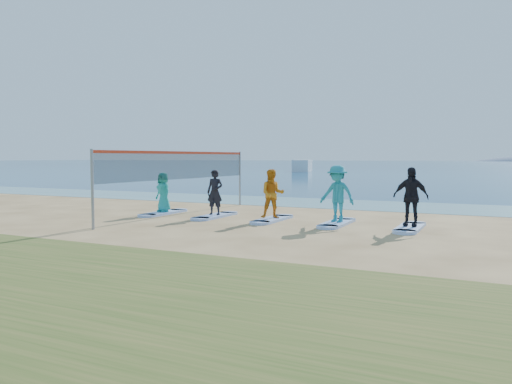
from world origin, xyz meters
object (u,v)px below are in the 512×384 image
at_px(student_2, 272,194).
at_px(student_4, 411,197).
at_px(surfboard_0, 164,213).
at_px(surfboard_1, 215,216).
at_px(volleyball_net, 181,166).
at_px(surfboard_4, 410,228).
at_px(boat_offshore_a, 302,172).
at_px(student_1, 215,192).
at_px(surfboard_3, 337,223).
at_px(surfboard_2, 272,219).
at_px(student_3, 337,194).
at_px(student_0, 163,192).

xyz_separation_m(student_2, student_4, (4.72, 0.00, 0.06)).
relative_size(surfboard_0, surfboard_1, 1.00).
height_order(volleyball_net, surfboard_0, volleyball_net).
bearing_deg(volleyball_net, surfboard_4, -0.41).
distance_m(boat_offshore_a, student_2, 61.07).
distance_m(volleyball_net, boat_offshore_a, 59.84).
bearing_deg(student_1, surfboard_1, 0.00).
height_order(student_2, student_4, student_4).
bearing_deg(surfboard_3, surfboard_0, 180.00).
relative_size(surfboard_2, surfboard_3, 1.00).
relative_size(surfboard_1, student_1, 1.30).
bearing_deg(boat_offshore_a, surfboard_2, -85.47).
bearing_deg(student_3, surfboard_3, 0.00).
xyz_separation_m(boat_offshore_a, student_4, (25.26, -57.51, 1.01)).
relative_size(surfboard_0, surfboard_3, 1.00).
bearing_deg(student_0, surfboard_4, 20.50).
height_order(student_2, surfboard_3, student_2).
xyz_separation_m(surfboard_2, student_3, (2.36, 0.00, 0.99)).
relative_size(boat_offshore_a, student_2, 4.66).
distance_m(surfboard_0, student_2, 4.81).
bearing_deg(surfboard_1, student_2, 0.00).
distance_m(surfboard_4, student_4, 0.97).
relative_size(surfboard_3, surfboard_4, 1.00).
distance_m(student_2, surfboard_3, 2.53).
height_order(student_0, student_4, student_4).
distance_m(surfboard_0, student_1, 2.52).
xyz_separation_m(boat_offshore_a, surfboard_0, (15.82, -57.51, 0.04)).
distance_m(volleyball_net, surfboard_2, 4.33).
relative_size(student_1, surfboard_4, 0.77).
height_order(surfboard_2, surfboard_4, same).
bearing_deg(surfboard_3, student_3, 0.00).
relative_size(boat_offshore_a, student_1, 4.77).
bearing_deg(boat_offshore_a, student_0, -89.75).
distance_m(surfboard_2, surfboard_4, 4.72).
height_order(student_3, student_4, student_3).
relative_size(surfboard_0, student_1, 1.30).
bearing_deg(student_2, boat_offshore_a, 86.15).
height_order(volleyball_net, surfboard_1, volleyball_net).
bearing_deg(student_1, volleyball_net, 172.81).
xyz_separation_m(volleyball_net, surfboard_3, (6.27, -0.06, -1.86)).
bearing_deg(surfboard_2, student_0, 180.00).
distance_m(surfboard_0, surfboard_4, 9.44).
height_order(surfboard_2, student_3, student_3).
bearing_deg(student_1, boat_offshore_a, 102.59).
height_order(student_0, surfboard_3, student_0).
distance_m(student_0, student_1, 2.36).
bearing_deg(surfboard_4, student_1, 180.00).
height_order(student_0, surfboard_2, student_0).
bearing_deg(student_3, volleyball_net, -169.51).
bearing_deg(student_0, boat_offshore_a, 125.88).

